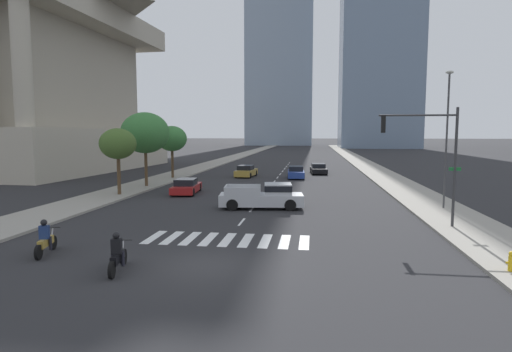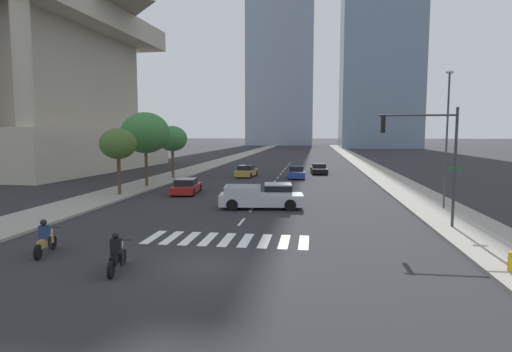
% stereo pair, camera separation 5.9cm
% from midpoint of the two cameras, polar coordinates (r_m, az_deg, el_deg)
% --- Properties ---
extents(ground_plane, '(800.00, 800.00, 0.00)m').
position_cam_midpoint_polar(ground_plane, '(16.33, -6.84, -11.96)').
color(ground_plane, '#28282B').
extents(sidewalk_east, '(4.00, 260.00, 0.15)m').
position_cam_midpoint_polar(sidewalk_east, '(46.02, 17.90, -0.57)').
color(sidewalk_east, gray).
rests_on(sidewalk_east, ground).
extents(sidewalk_west, '(4.00, 260.00, 0.15)m').
position_cam_midpoint_polar(sidewalk_west, '(48.07, -11.81, -0.15)').
color(sidewalk_west, gray).
rests_on(sidewalk_west, ground).
extents(crosswalk_near, '(7.65, 2.57, 0.01)m').
position_cam_midpoint_polar(crosswalk_near, '(19.93, -4.02, -8.63)').
color(crosswalk_near, silver).
rests_on(crosswalk_near, ground).
extents(lane_divider_center, '(0.14, 50.00, 0.01)m').
position_cam_midpoint_polar(lane_divider_center, '(47.32, 2.91, -0.21)').
color(lane_divider_center, silver).
rests_on(lane_divider_center, ground).
extents(motorcycle_lead, '(0.81, 2.08, 1.49)m').
position_cam_midpoint_polar(motorcycle_lead, '(19.46, -26.82, -7.86)').
color(motorcycle_lead, black).
rests_on(motorcycle_lead, ground).
extents(motorcycle_trailing, '(0.74, 2.13, 1.49)m').
position_cam_midpoint_polar(motorcycle_trailing, '(16.15, -18.44, -10.26)').
color(motorcycle_trailing, black).
rests_on(motorcycle_trailing, ground).
extents(pickup_truck, '(5.69, 2.55, 1.67)m').
position_cam_midpoint_polar(pickup_truck, '(27.80, 1.23, -2.79)').
color(pickup_truck, '#B7BABF').
rests_on(pickup_truck, ground).
extents(sedan_red_0, '(2.20, 4.63, 1.25)m').
position_cam_midpoint_polar(sedan_red_0, '(35.18, -9.52, -1.44)').
color(sedan_red_0, maroon).
rests_on(sedan_red_0, ground).
extents(sedan_gold_1, '(2.17, 4.37, 1.34)m').
position_cam_midpoint_polar(sedan_gold_1, '(48.04, -1.40, 0.62)').
color(sedan_gold_1, '#B28E38').
rests_on(sedan_gold_1, ground).
extents(sedan_blue_2, '(2.02, 4.44, 1.34)m').
position_cam_midpoint_polar(sedan_blue_2, '(46.81, 5.43, 0.45)').
color(sedan_blue_2, navy).
rests_on(sedan_blue_2, ground).
extents(sedan_black_3, '(2.17, 4.81, 1.24)m').
position_cam_midpoint_polar(sedan_black_3, '(52.50, 8.48, 0.95)').
color(sedan_black_3, black).
rests_on(sedan_black_3, ground).
extents(fire_hydrant, '(0.36, 0.20, 0.72)m').
position_cam_midpoint_polar(fire_hydrant, '(17.44, 31.37, -9.87)').
color(fire_hydrant, gold).
rests_on(fire_hydrant, sidewalk_east).
extents(traffic_signal_near, '(4.19, 0.28, 6.16)m').
position_cam_midpoint_polar(traffic_signal_near, '(23.39, 22.27, 3.81)').
color(traffic_signal_near, '#333335').
rests_on(traffic_signal_near, sidewalk_east).
extents(street_lamp_east, '(0.50, 0.24, 8.76)m').
position_cam_midpoint_polar(street_lamp_east, '(29.46, 24.53, 5.63)').
color(street_lamp_east, '#3F3F42').
rests_on(street_lamp_east, sidewalk_east).
extents(street_tree_nearest, '(2.85, 2.85, 5.23)m').
position_cam_midpoint_polar(street_tree_nearest, '(34.75, -18.36, 4.15)').
color(street_tree_nearest, '#4C3823').
rests_on(street_tree_nearest, sidewalk_west).
extents(street_tree_second, '(4.39, 4.39, 6.74)m').
position_cam_midpoint_polar(street_tree_second, '(39.73, -14.91, 5.69)').
color(street_tree_second, '#4C3823').
rests_on(street_tree_second, sidewalk_west).
extents(street_tree_third, '(3.23, 3.23, 5.63)m').
position_cam_midpoint_polar(street_tree_third, '(46.58, -11.42, 4.99)').
color(street_tree_third, '#4C3823').
rests_on(street_tree_third, sidewalk_west).
extents(war_memorial, '(33.28, 33.28, 35.17)m').
position_cam_midpoint_polar(war_memorial, '(68.21, -30.73, 16.12)').
color(war_memorial, '#BCB29E').
rests_on(war_memorial, ground).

